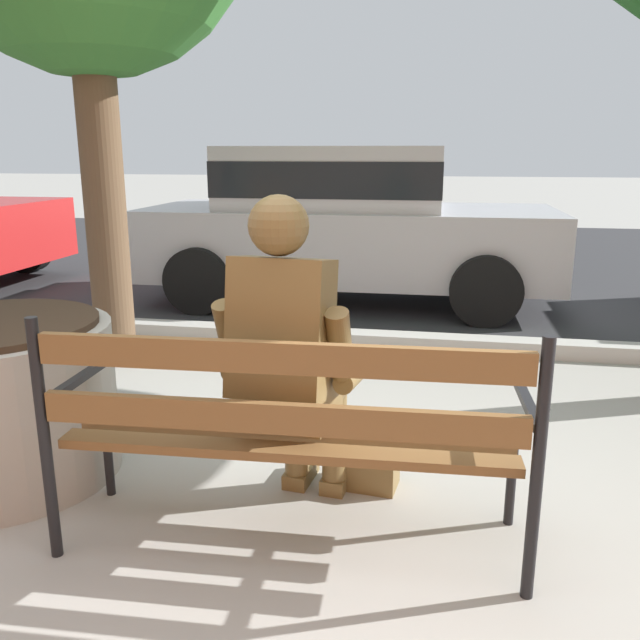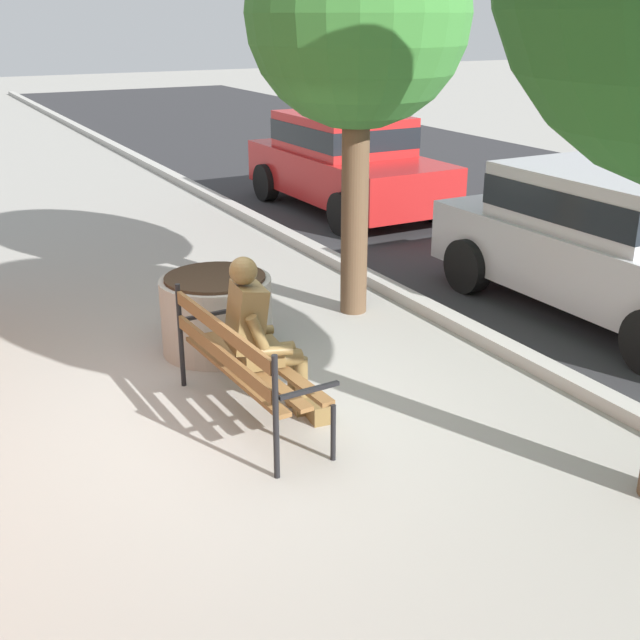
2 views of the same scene
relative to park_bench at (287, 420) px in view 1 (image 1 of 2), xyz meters
The scene contains 6 objects.
ground_plane 0.56m from the park_bench, 115.35° to the right, with size 80.00×80.00×0.00m, color #9E9B93.
street_surface 7.41m from the park_bench, 90.40° to the left, with size 60.00×9.00×0.01m, color #2D2D30.
curb_stone 2.83m from the park_bench, 91.06° to the left, with size 60.00×0.20×0.12m, color #B2AFA8.
park_bench is the anchor object (origin of this frame).
bronze_statue_seated 0.24m from the park_bench, 90.37° to the left, with size 0.70×0.78×1.37m.
parked_car_silver 4.51m from the park_bench, 95.76° to the left, with size 4.12×1.95×1.56m.
Camera 1 is at (0.59, -2.10, 1.52)m, focal length 36.82 mm.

